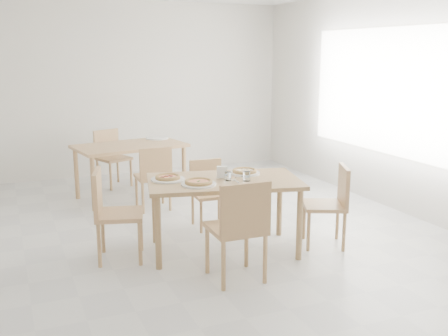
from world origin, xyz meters
name	(u,v)px	position (x,y,z in m)	size (l,w,h in m)	color
room	(390,92)	(2.98, 0.30, 1.50)	(7.28, 7.00, 7.00)	silver
main_table	(224,188)	(0.40, -0.39, 0.67)	(1.66, 1.17, 0.75)	#A17953
chair_south	(240,224)	(0.23, -1.13, 0.54)	(0.47, 0.47, 0.93)	tan
chair_north	(208,188)	(0.54, 0.43, 0.45)	(0.40, 0.40, 0.77)	tan
chair_west	(111,208)	(-0.70, -0.17, 0.52)	(0.54, 0.54, 0.90)	tan
chair_east	(332,200)	(1.49, -0.68, 0.49)	(0.56, 0.56, 0.85)	tan
plate_margherita	(199,184)	(0.09, -0.50, 0.76)	(0.34, 0.34, 0.02)	white
plate_mushroom	(245,173)	(0.69, -0.24, 0.76)	(0.32, 0.32, 0.02)	white
plate_pepperoni	(168,179)	(-0.13, -0.20, 0.76)	(0.33, 0.33, 0.02)	white
pizza_margherita	(199,182)	(0.09, -0.50, 0.78)	(0.27, 0.27, 0.03)	tan
pizza_mushroom	(245,171)	(0.69, -0.24, 0.78)	(0.28, 0.28, 0.03)	tan
pizza_pepperoni	(168,177)	(-0.13, -0.20, 0.78)	(0.32, 0.32, 0.03)	tan
tumbler_a	(247,176)	(0.58, -0.53, 0.80)	(0.07, 0.07, 0.10)	white
tumbler_b	(228,176)	(0.42, -0.44, 0.79)	(0.07, 0.07, 0.09)	white
napkin_holder	(222,173)	(0.39, -0.36, 0.81)	(0.13, 0.10, 0.13)	silver
fork_a	(235,179)	(0.50, -0.42, 0.75)	(0.02, 0.18, 0.01)	silver
fork_b	(238,182)	(0.47, -0.55, 0.75)	(0.02, 0.19, 0.01)	silver
second_table	(130,151)	(-0.01, 1.97, 0.66)	(1.57, 1.06, 0.75)	tan
chair_back_s	(154,173)	(0.13, 1.25, 0.48)	(0.42, 0.42, 0.83)	tan
chair_back_n	(111,154)	(-0.13, 2.76, 0.49)	(0.54, 0.54, 0.85)	tan
plate_empty	(157,138)	(0.47, 2.30, 0.76)	(0.33, 0.33, 0.02)	white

